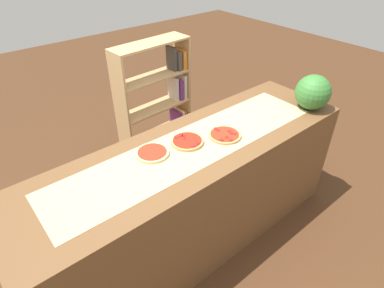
% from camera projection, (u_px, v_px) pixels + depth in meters
% --- Properties ---
extents(ground_plane, '(12.00, 12.00, 0.00)m').
position_uv_depth(ground_plane, '(192.00, 237.00, 2.77)').
color(ground_plane, '#4C2D19').
extents(counter, '(2.58, 0.74, 0.95)m').
position_uv_depth(counter, '(192.00, 196.00, 2.50)').
color(counter, brown).
rests_on(counter, ground_plane).
extents(parchment_paper, '(2.08, 0.46, 0.00)m').
position_uv_depth(parchment_paper, '(192.00, 146.00, 2.23)').
color(parchment_paper, tan).
rests_on(parchment_paper, counter).
extents(pizza_plain_0, '(0.23, 0.23, 0.02)m').
position_uv_depth(pizza_plain_0, '(152.00, 153.00, 2.15)').
color(pizza_plain_0, '#E5C17F').
rests_on(pizza_plain_0, parchment_paper).
extents(pizza_pepperoni_1, '(0.23, 0.23, 0.03)m').
position_uv_depth(pizza_pepperoni_1, '(187.00, 141.00, 2.26)').
color(pizza_pepperoni_1, tan).
rests_on(pizza_pepperoni_1, parchment_paper).
extents(pizza_pepperoni_2, '(0.23, 0.23, 0.02)m').
position_uv_depth(pizza_pepperoni_2, '(225.00, 135.00, 2.33)').
color(pizza_pepperoni_2, tan).
rests_on(pizza_pepperoni_2, parchment_paper).
extents(watermelon, '(0.28, 0.28, 0.28)m').
position_uv_depth(watermelon, '(313.00, 92.00, 2.60)').
color(watermelon, '#387A33').
rests_on(watermelon, counter).
extents(bookshelf, '(0.79, 0.29, 1.33)m').
position_uv_depth(bookshelf, '(163.00, 105.00, 3.35)').
color(bookshelf, tan).
rests_on(bookshelf, ground_plane).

